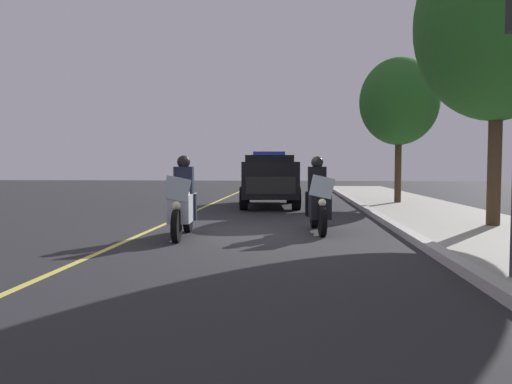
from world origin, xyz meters
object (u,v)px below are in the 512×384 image
Objects in this scene: police_motorcycle_lead_right at (318,201)px; tree_mid_block at (498,23)px; tree_far_back at (399,102)px; police_suv at (269,178)px; police_motorcycle_lead_left at (183,204)px.

tree_mid_block is (-0.76, 4.14, 4.10)m from police_motorcycle_lead_right.
tree_mid_block is 1.25× the size of tree_far_back.
tree_far_back is (-7.96, 3.45, 3.29)m from police_motorcycle_lead_right.
tree_far_back is (-1.04, 4.96, 2.92)m from police_suv.
police_motorcycle_lead_right is 0.43× the size of police_suv.
police_motorcycle_lead_left is 0.38× the size of tree_far_back.
tree_mid_block reaches higher than police_motorcycle_lead_left.
police_motorcycle_lead_right is at bearing -79.56° from tree_mid_block.
police_motorcycle_lead_left is 0.43× the size of police_suv.
police_motorcycle_lead_left is 0.31× the size of tree_mid_block.
police_motorcycle_lead_right is at bearing 109.87° from police_motorcycle_lead_left.
tree_mid_block is at bearing 100.44° from police_motorcycle_lead_right.
police_suv is at bearing -167.67° from police_motorcycle_lead_right.
tree_far_back is (-9.00, 6.32, 3.29)m from police_motorcycle_lead_left.
police_motorcycle_lead_left is at bearing -9.68° from police_suv.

